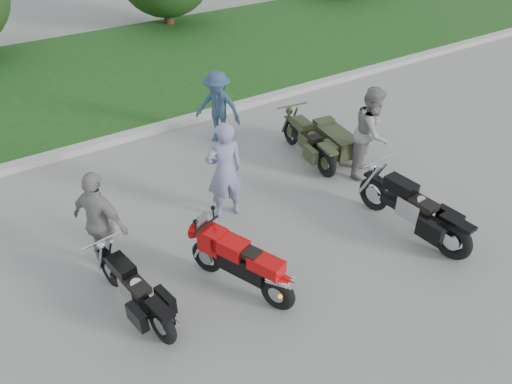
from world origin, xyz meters
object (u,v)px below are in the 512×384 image
cruiser_sidecar (325,142)px  person_grey (372,132)px  person_stripe (225,171)px  person_denim (218,107)px  cruiser_left (137,294)px  cruiser_right (417,212)px  sportbike_red (242,263)px  person_back (101,222)px

cruiser_sidecar → person_grey: bearing=-62.7°
person_stripe → person_denim: (1.27, 2.54, -0.11)m
person_denim → cruiser_left: bearing=-78.4°
cruiser_right → cruiser_sidecar: cruiser_right is taller
sportbike_red → person_grey: person_grey is taller
cruiser_right → cruiser_sidecar: 2.95m
cruiser_left → person_back: 1.34m
cruiser_left → person_denim: bearing=38.8°
person_stripe → person_denim: person_stripe is taller
person_denim → sportbike_red: bearing=-61.3°
cruiser_left → person_stripe: size_ratio=1.07×
cruiser_sidecar → person_stripe: bearing=-160.4°
cruiser_sidecar → person_denim: bearing=136.9°
sportbike_red → cruiser_right: sportbike_red is taller
sportbike_red → cruiser_left: sportbike_red is taller
cruiser_left → person_grey: bearing=1.8°
cruiser_left → cruiser_right: 4.86m
cruiser_right → person_grey: 2.14m
sportbike_red → cruiser_left: (-1.53, 0.41, -0.14)m
cruiser_right → person_back: person_back is taller
person_stripe → person_back: size_ratio=1.07×
cruiser_right → person_grey: bearing=65.2°
cruiser_right → person_stripe: person_stripe is taller
cruiser_left → person_denim: size_ratio=1.20×
person_denim → person_back: (-3.58, -2.71, 0.04)m
cruiser_left → cruiser_sidecar: bearing=12.4°
cruiser_sidecar → person_back: size_ratio=1.20×
cruiser_right → person_back: 5.28m
cruiser_left → person_grey: size_ratio=1.06×
cruiser_left → person_back: person_back is taller
sportbike_red → person_grey: (3.96, 1.48, 0.41)m
cruiser_right → person_denim: size_ratio=1.42×
sportbike_red → person_back: (-1.57, 1.65, 0.35)m
person_denim → cruiser_right: bearing=-22.3°
person_stripe → person_denim: size_ratio=1.13×
sportbike_red → person_denim: size_ratio=1.10×
cruiser_right → sportbike_red: bearing=166.7°
sportbike_red → person_denim: (2.02, 4.36, 0.30)m
cruiser_sidecar → person_grey: 1.18m
person_back → cruiser_left: bearing=152.0°
cruiser_sidecar → person_stripe: (-2.86, -0.63, 0.57)m
cruiser_left → cruiser_sidecar: cruiser_sidecar is taller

